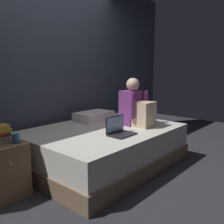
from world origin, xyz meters
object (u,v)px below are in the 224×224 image
Objects in this scene: laptop at (119,130)px; mug at (16,138)px; nightstand at (0,170)px; bed at (103,147)px; person_sitting at (136,107)px; pillow at (94,116)px.

laptop reaches higher than mug.
bed is at bearing -9.41° from nightstand.
person_sitting reaches higher than pillow.
laptop is at bearing -106.79° from bed.
person_sitting is at bearing -14.12° from nightstand.
nightstand is 1.85m from person_sitting.
nightstand reaches higher than bed.
laptop is at bearing -165.20° from person_sitting.
bed is 1.32m from nightstand.
person_sitting is at bearing -76.80° from pillow.
mug is (-1.17, 0.10, 0.36)m from bed.
laptop reaches higher than nightstand.
bed is at bearing -121.12° from pillow.
pillow is at bearing 58.88° from bed.
pillow is at bearing 8.49° from nightstand.
person_sitting is 1.17× the size of pillow.
mug reaches higher than bed.
laptop is at bearing -25.86° from nightstand.
person_sitting is (1.73, -0.43, 0.48)m from nightstand.
bed is 3.05× the size of person_sitting.
nightstand is at bearing 165.88° from person_sitting.
mug is (0.13, -0.12, 0.33)m from nightstand.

